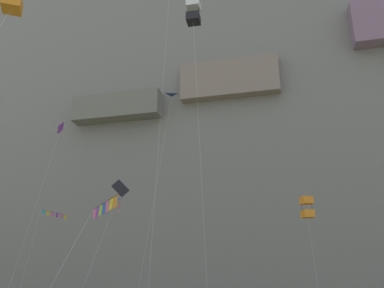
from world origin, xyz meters
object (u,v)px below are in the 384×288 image
(kite_box_upper_right, at_px, (193,12))
(kite_diamond_high_left, at_px, (58,136))
(kite_banner_far_left, at_px, (54,217))
(kite_box_upper_left, at_px, (307,207))
(kite_banner_far_right, at_px, (103,210))
(kite_delta_mid_center, at_px, (170,110))
(kite_diamond_front_field, at_px, (119,192))

(kite_box_upper_right, distance_m, kite_diamond_high_left, 19.40)
(kite_banner_far_left, height_order, kite_box_upper_left, kite_banner_far_left)
(kite_banner_far_right, relative_size, kite_box_upper_right, 0.28)
(kite_banner_far_right, height_order, kite_box_upper_left, kite_box_upper_left)
(kite_delta_mid_center, bearing_deg, kite_diamond_front_field, -111.99)
(kite_banner_far_left, distance_m, kite_diamond_high_left, 14.52)
(kite_delta_mid_center, relative_size, kite_box_upper_left, 2.31)
(kite_box_upper_right, xyz_separation_m, kite_box_upper_left, (8.23, 11.28, -14.91))
(kite_diamond_front_field, bearing_deg, kite_banner_far_left, 140.90)
(kite_diamond_front_field, bearing_deg, kite_banner_far_right, -69.37)
(kite_box_upper_left, bearing_deg, kite_banner_far_right, -125.92)
(kite_banner_far_left, distance_m, kite_box_upper_left, 32.17)
(kite_diamond_high_left, distance_m, kite_box_upper_left, 26.19)
(kite_banner_far_left, height_order, kite_delta_mid_center, kite_delta_mid_center)
(kite_banner_far_right, bearing_deg, kite_delta_mid_center, 96.12)
(kite_banner_far_left, xyz_separation_m, kite_box_upper_right, (23.07, -18.58, 13.68))
(kite_banner_far_left, bearing_deg, kite_diamond_high_left, -59.08)
(kite_diamond_front_field, height_order, kite_banner_far_right, kite_diamond_front_field)
(kite_diamond_front_field, xyz_separation_m, kite_banner_far_left, (-14.16, 11.51, -0.22))
(kite_diamond_front_field, distance_m, kite_diamond_high_left, 9.94)
(kite_diamond_high_left, height_order, kite_box_upper_left, kite_diamond_high_left)
(kite_banner_far_left, distance_m, kite_box_upper_right, 32.63)
(kite_delta_mid_center, relative_size, kite_diamond_high_left, 1.24)
(kite_diamond_front_field, relative_size, kite_delta_mid_center, 0.51)
(kite_delta_mid_center, bearing_deg, kite_box_upper_right, -65.87)
(kite_banner_far_left, xyz_separation_m, kite_diamond_high_left, (6.62, -11.06, 6.69))
(kite_banner_far_left, distance_m, kite_delta_mid_center, 20.88)
(kite_banner_far_left, bearing_deg, kite_delta_mid_center, -15.75)
(kite_diamond_front_field, xyz_separation_m, kite_box_upper_left, (17.14, 4.21, -1.45))
(kite_delta_mid_center, xyz_separation_m, kite_box_upper_left, (14.42, -2.54, -12.55))
(kite_diamond_high_left, xyz_separation_m, kite_box_upper_left, (24.68, 3.76, -7.91))
(kite_diamond_front_field, relative_size, kite_diamond_high_left, 0.63)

